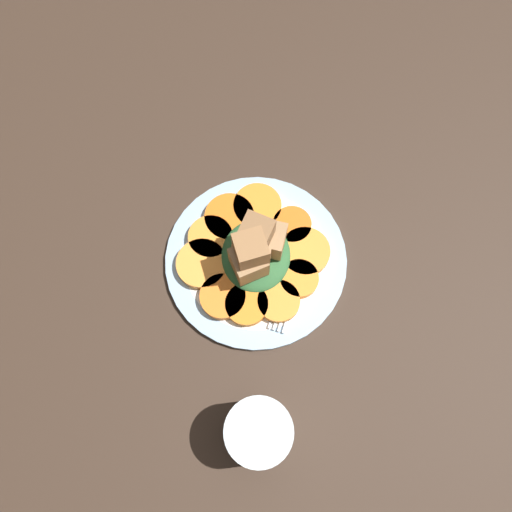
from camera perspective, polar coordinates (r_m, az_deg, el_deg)
The scene contains 15 objects.
table_slab at distance 72.65cm, azimuth 0.00°, elevation -0.78°, with size 120.00×120.00×2.00cm, color #38281E.
plate at distance 71.20cm, azimuth 0.00°, elevation -0.41°, with size 25.84×25.84×1.05cm.
carrot_slice_0 at distance 72.23cm, azimuth -3.04°, elevation 4.40°, with size 7.19×7.19×1.34cm, color orange.
carrot_slice_1 at distance 71.28cm, azimuth -5.20°, elevation 2.12°, with size 6.35×6.35×1.34cm, color orange.
carrot_slice_2 at distance 70.09cm, azimuth -6.21°, elevation -0.91°, with size 7.13×7.13×1.34cm, color #F99539.
carrot_slice_3 at distance 68.55cm, azimuth -3.81°, elevation -4.66°, with size 6.30×6.30×1.34cm, color orange.
carrot_slice_4 at distance 68.16cm, azimuth -1.08°, elevation -5.57°, with size 5.88×5.88×1.34cm, color orange.
carrot_slice_5 at distance 68.31cm, azimuth 2.60°, elevation -5.21°, with size 5.83×5.83×1.34cm, color orange.
carrot_slice_6 at distance 69.31cm, azimuth 4.94°, elevation -2.63°, with size 5.42×5.42×1.34cm, color orange.
carrot_slice_7 at distance 70.59cm, azimuth 5.60°, elevation 0.48°, with size 7.08×7.08×1.34cm, color orange.
carrot_slice_8 at distance 71.85cm, azimuth 4.13°, elevation 3.51°, with size 5.57×5.57×1.34cm, color orange.
carrot_slice_9 at distance 72.83cm, azimuth 0.08°, elevation 5.66°, with size 7.01×7.01×1.34cm, color orange.
center_pile at distance 66.93cm, azimuth -0.02°, elevation 0.57°, with size 10.77×9.70×10.28cm.
fork at distance 69.92cm, azimuth 4.22°, elevation -2.11°, with size 17.37×6.47×0.40cm.
water_glass at distance 63.42cm, azimuth 0.29°, elevation -19.40°, with size 7.91×7.91×9.47cm.
Camera 1 is at (-22.25, -0.59, 70.15)cm, focal length 35.00 mm.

